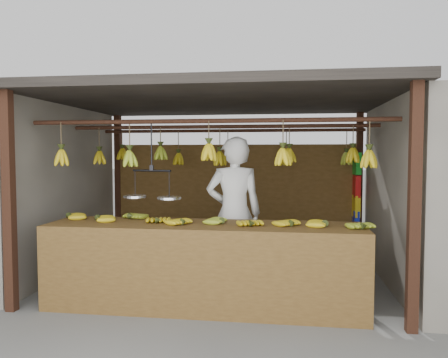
# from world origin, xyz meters

# --- Properties ---
(ground) EXTENTS (80.00, 80.00, 0.00)m
(ground) POSITION_xyz_m (0.00, 0.00, 0.00)
(ground) COLOR #5B5B57
(stall) EXTENTS (4.30, 3.30, 2.40)m
(stall) POSITION_xyz_m (0.00, 0.33, 1.97)
(stall) COLOR black
(stall) RESTS_ON ground
(counter) EXTENTS (3.50, 0.77, 0.96)m
(counter) POSITION_xyz_m (-0.02, -1.23, 0.71)
(counter) COLOR brown
(counter) RESTS_ON ground
(hanging_bananas) EXTENTS (3.61, 2.23, 0.38)m
(hanging_bananas) POSITION_xyz_m (0.01, -0.02, 1.61)
(hanging_bananas) COLOR gold
(hanging_bananas) RESTS_ON ground
(balance_scale) EXTENTS (0.68, 0.36, 0.85)m
(balance_scale) POSITION_xyz_m (-0.62, -1.00, 1.22)
(balance_scale) COLOR black
(balance_scale) RESTS_ON ground
(vendor) EXTENTS (0.75, 0.57, 1.85)m
(vendor) POSITION_xyz_m (0.22, -0.43, 0.93)
(vendor) COLOR white
(vendor) RESTS_ON ground
(bag_bundles) EXTENTS (0.08, 0.26, 1.25)m
(bag_bundles) POSITION_xyz_m (1.94, 1.35, 1.01)
(bag_bundles) COLOR #199926
(bag_bundles) RESTS_ON ground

